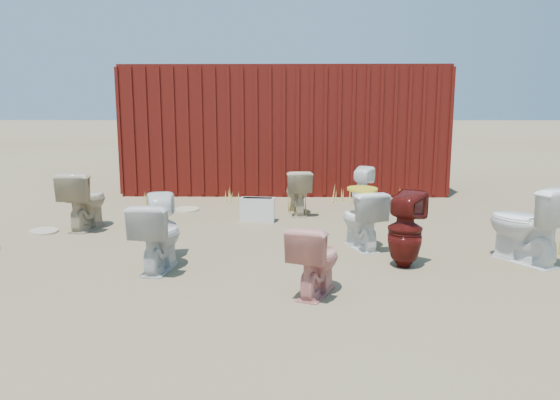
{
  "coord_description": "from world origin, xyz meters",
  "views": [
    {
      "loc": [
        0.13,
        -5.93,
        1.71
      ],
      "look_at": [
        0.0,
        0.6,
        0.55
      ],
      "focal_mm": 35.0,
      "sensor_mm": 36.0,
      "label": 1
    }
  ],
  "objects_px": {
    "toilet_back_beige_left": "(85,200)",
    "toilet_back_yellowlid": "(361,219)",
    "toilet_back_beige_right": "(297,192)",
    "toilet_front_maroon": "(405,230)",
    "toilet_front_e": "(525,224)",
    "shipping_container": "(285,129)",
    "toilet_back_a": "(161,226)",
    "loose_tank": "(258,210)",
    "toilet_front_pink": "(316,259)",
    "toilet_front_c": "(158,236)",
    "toilet_back_e": "(362,189)"
  },
  "relations": [
    {
      "from": "toilet_back_beige_left",
      "to": "toilet_back_yellowlid",
      "type": "relative_size",
      "value": 1.13
    },
    {
      "from": "toilet_back_beige_left",
      "to": "toilet_back_beige_right",
      "type": "bearing_deg",
      "value": -153.01
    },
    {
      "from": "toilet_front_maroon",
      "to": "toilet_front_e",
      "type": "xyz_separation_m",
      "value": [
        1.33,
        0.18,
        0.02
      ]
    },
    {
      "from": "shipping_container",
      "to": "toilet_back_a",
      "type": "height_order",
      "value": "shipping_container"
    },
    {
      "from": "toilet_front_maroon",
      "to": "loose_tank",
      "type": "relative_size",
      "value": 1.61
    },
    {
      "from": "toilet_front_pink",
      "to": "toilet_back_beige_right",
      "type": "relative_size",
      "value": 0.94
    },
    {
      "from": "toilet_back_a",
      "to": "toilet_front_maroon",
      "type": "bearing_deg",
      "value": 161.78
    },
    {
      "from": "toilet_front_pink",
      "to": "toilet_back_a",
      "type": "bearing_deg",
      "value": -11.45
    },
    {
      "from": "toilet_front_c",
      "to": "toilet_front_maroon",
      "type": "height_order",
      "value": "toilet_front_maroon"
    },
    {
      "from": "toilet_front_e",
      "to": "toilet_back_e",
      "type": "height_order",
      "value": "toilet_front_e"
    },
    {
      "from": "toilet_back_a",
      "to": "toilet_back_yellowlid",
      "type": "relative_size",
      "value": 1.04
    },
    {
      "from": "toilet_back_beige_right",
      "to": "toilet_back_e",
      "type": "relative_size",
      "value": 0.97
    },
    {
      "from": "loose_tank",
      "to": "toilet_front_pink",
      "type": "bearing_deg",
      "value": -72.04
    },
    {
      "from": "toilet_front_pink",
      "to": "toilet_front_e",
      "type": "bearing_deg",
      "value": -132.92
    },
    {
      "from": "shipping_container",
      "to": "toilet_front_maroon",
      "type": "height_order",
      "value": "shipping_container"
    },
    {
      "from": "toilet_front_e",
      "to": "toilet_back_a",
      "type": "xyz_separation_m",
      "value": [
        -3.96,
        0.08,
        -0.06
      ]
    },
    {
      "from": "toilet_back_beige_right",
      "to": "toilet_back_yellowlid",
      "type": "distance_m",
      "value": 2.16
    },
    {
      "from": "toilet_front_e",
      "to": "toilet_front_pink",
      "type": "bearing_deg",
      "value": -7.05
    },
    {
      "from": "toilet_front_pink",
      "to": "toilet_front_c",
      "type": "xyz_separation_m",
      "value": [
        -1.59,
        0.69,
        0.03
      ]
    },
    {
      "from": "shipping_container",
      "to": "toilet_front_maroon",
      "type": "distance_m",
      "value": 5.74
    },
    {
      "from": "toilet_back_a",
      "to": "toilet_back_yellowlid",
      "type": "height_order",
      "value": "toilet_back_a"
    },
    {
      "from": "toilet_front_pink",
      "to": "toilet_back_beige_right",
      "type": "height_order",
      "value": "toilet_back_beige_right"
    },
    {
      "from": "toilet_front_e",
      "to": "toilet_back_beige_right",
      "type": "relative_size",
      "value": 1.22
    },
    {
      "from": "toilet_front_e",
      "to": "toilet_front_maroon",
      "type": "bearing_deg",
      "value": -23.63
    },
    {
      "from": "toilet_front_pink",
      "to": "toilet_back_a",
      "type": "xyz_separation_m",
      "value": [
        -1.66,
        1.13,
        0.04
      ]
    },
    {
      "from": "shipping_container",
      "to": "toilet_back_beige_right",
      "type": "height_order",
      "value": "shipping_container"
    },
    {
      "from": "shipping_container",
      "to": "loose_tank",
      "type": "distance_m",
      "value": 3.48
    },
    {
      "from": "toilet_front_pink",
      "to": "loose_tank",
      "type": "height_order",
      "value": "toilet_front_pink"
    },
    {
      "from": "shipping_container",
      "to": "toilet_back_beige_left",
      "type": "distance_m",
      "value": 4.75
    },
    {
      "from": "toilet_front_e",
      "to": "loose_tank",
      "type": "height_order",
      "value": "toilet_front_e"
    },
    {
      "from": "toilet_back_e",
      "to": "toilet_back_beige_left",
      "type": "bearing_deg",
      "value": 45.2
    },
    {
      "from": "toilet_front_maroon",
      "to": "toilet_back_a",
      "type": "distance_m",
      "value": 2.65
    },
    {
      "from": "shipping_container",
      "to": "toilet_back_beige_left",
      "type": "height_order",
      "value": "shipping_container"
    },
    {
      "from": "toilet_front_maroon",
      "to": "toilet_front_e",
      "type": "relative_size",
      "value": 0.94
    },
    {
      "from": "toilet_back_a",
      "to": "toilet_back_beige_right",
      "type": "height_order",
      "value": "toilet_back_a"
    },
    {
      "from": "toilet_front_e",
      "to": "toilet_back_beige_right",
      "type": "height_order",
      "value": "toilet_front_e"
    },
    {
      "from": "shipping_container",
      "to": "toilet_back_yellowlid",
      "type": "distance_m",
      "value": 4.96
    },
    {
      "from": "shipping_container",
      "to": "toilet_back_e",
      "type": "xyz_separation_m",
      "value": [
        1.27,
        -2.54,
        -0.84
      ]
    },
    {
      "from": "toilet_front_maroon",
      "to": "toilet_back_e",
      "type": "bearing_deg",
      "value": -52.58
    },
    {
      "from": "toilet_front_c",
      "to": "toilet_back_e",
      "type": "relative_size",
      "value": 1.01
    },
    {
      "from": "toilet_front_maroon",
      "to": "toilet_back_yellowlid",
      "type": "height_order",
      "value": "toilet_front_maroon"
    },
    {
      "from": "shipping_container",
      "to": "toilet_back_beige_left",
      "type": "relative_size",
      "value": 7.51
    },
    {
      "from": "toilet_front_pink",
      "to": "toilet_back_beige_left",
      "type": "bearing_deg",
      "value": -17.24
    },
    {
      "from": "toilet_back_e",
      "to": "loose_tank",
      "type": "height_order",
      "value": "toilet_back_e"
    },
    {
      "from": "toilet_back_beige_right",
      "to": "toilet_back_e",
      "type": "xyz_separation_m",
      "value": [
        1.04,
        0.22,
        0.01
      ]
    },
    {
      "from": "toilet_front_e",
      "to": "toilet_back_yellowlid",
      "type": "relative_size",
      "value": 1.21
    },
    {
      "from": "toilet_back_beige_left",
      "to": "toilet_back_beige_right",
      "type": "height_order",
      "value": "toilet_back_beige_left"
    },
    {
      "from": "loose_tank",
      "to": "toilet_back_yellowlid",
      "type": "bearing_deg",
      "value": -43.3
    },
    {
      "from": "toilet_front_pink",
      "to": "toilet_back_yellowlid",
      "type": "xyz_separation_m",
      "value": [
        0.61,
        1.6,
        0.03
      ]
    },
    {
      "from": "toilet_front_pink",
      "to": "toilet_back_e",
      "type": "xyz_separation_m",
      "value": [
        0.91,
        3.85,
        0.03
      ]
    }
  ]
}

